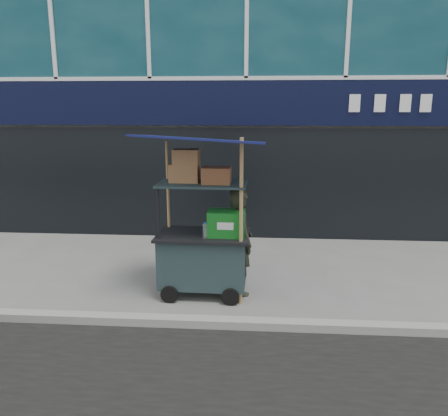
{
  "coord_description": "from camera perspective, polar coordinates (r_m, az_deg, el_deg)",
  "views": [
    {
      "loc": [
        0.21,
        -5.42,
        2.82
      ],
      "look_at": [
        -0.26,
        1.2,
        1.28
      ],
      "focal_mm": 35.0,
      "sensor_mm": 36.0,
      "label": 1
    }
  ],
  "objects": [
    {
      "name": "ground",
      "position": [
        6.11,
        1.72,
        -14.45
      ],
      "size": [
        80.0,
        80.0,
        0.0
      ],
      "primitive_type": "plane",
      "color": "slate",
      "rests_on": "ground"
    },
    {
      "name": "curb",
      "position": [
        5.9,
        1.64,
        -14.83
      ],
      "size": [
        80.0,
        0.18,
        0.12
      ],
      "primitive_type": "cube",
      "color": "gray",
      "rests_on": "ground"
    },
    {
      "name": "vendor_cart",
      "position": [
        6.61,
        -2.61,
        -4.14
      ],
      "size": [
        1.86,
        1.33,
        2.47
      ],
      "rotation": [
        0.0,
        0.0,
        -0.02
      ],
      "color": "#1B2A2D",
      "rests_on": "ground"
    },
    {
      "name": "vendor_man",
      "position": [
        6.66,
        2.05,
        -4.43
      ],
      "size": [
        0.61,
        0.71,
        1.64
      ],
      "primitive_type": "imported",
      "rotation": [
        0.0,
        0.0,
        2.0
      ],
      "color": "black",
      "rests_on": "ground"
    }
  ]
}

